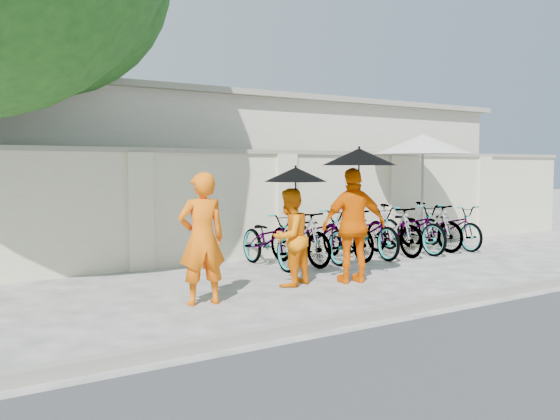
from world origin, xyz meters
TOP-DOWN VIEW (x-y plane):
  - ground at (0.00, 0.00)m, footprint 80.00×80.00m
  - kerb at (0.00, -1.70)m, footprint 40.00×0.16m
  - compound_wall at (1.00, 3.20)m, footprint 20.00×0.30m
  - building_behind at (2.00, 7.00)m, footprint 14.00×6.00m
  - monk_left at (-1.34, 0.10)m, footprint 0.67×0.50m
  - monk_center at (0.30, 0.50)m, footprint 0.85×0.75m
  - parasol_center at (0.35, 0.42)m, footprint 0.92×0.92m
  - monk_right at (1.25, 0.17)m, footprint 1.10×0.69m
  - parasol_right at (1.27, 0.09)m, footprint 1.12×1.12m
  - patio_umbrella at (4.93, 2.23)m, footprint 2.39×2.39m
  - bike_0 at (0.97, 2.07)m, footprint 0.75×1.89m
  - bike_1 at (1.54, 1.97)m, footprint 0.59×1.71m
  - bike_2 at (2.11, 2.11)m, footprint 0.81×1.97m
  - bike_3 at (2.68, 2.01)m, footprint 0.62×1.71m
  - bike_4 at (3.25, 2.04)m, footprint 0.86×1.98m
  - bike_5 at (3.82, 1.94)m, footprint 0.58×1.71m
  - bike_6 at (4.39, 2.01)m, footprint 0.73×1.94m
  - bike_7 at (4.96, 2.02)m, footprint 0.55×1.71m
  - bike_8 at (5.53, 1.96)m, footprint 0.77×1.84m

SIDE VIEW (x-z plane):
  - ground at x=0.00m, z-range 0.00..0.00m
  - kerb at x=0.00m, z-range 0.00..0.12m
  - bike_8 at x=5.53m, z-range 0.00..0.94m
  - bike_0 at x=0.97m, z-range 0.00..0.98m
  - bike_4 at x=3.25m, z-range 0.00..1.01m
  - bike_3 at x=2.68m, z-range 0.00..1.01m
  - bike_1 at x=1.54m, z-range 0.00..1.01m
  - bike_2 at x=2.11m, z-range 0.00..1.01m
  - bike_6 at x=4.39m, z-range 0.00..1.01m
  - bike_5 at x=3.82m, z-range 0.00..1.01m
  - bike_7 at x=4.96m, z-range 0.00..1.02m
  - monk_center at x=0.30m, z-range 0.00..1.44m
  - monk_left at x=-1.34m, z-range 0.00..1.69m
  - monk_right at x=1.25m, z-range 0.00..1.74m
  - compound_wall at x=1.00m, z-range 0.00..2.00m
  - building_behind at x=2.00m, z-range 0.00..3.20m
  - parasol_center at x=0.35m, z-range 1.18..2.11m
  - parasol_right at x=1.27m, z-range 1.38..2.43m
  - patio_umbrella at x=4.93m, z-range 0.98..3.42m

